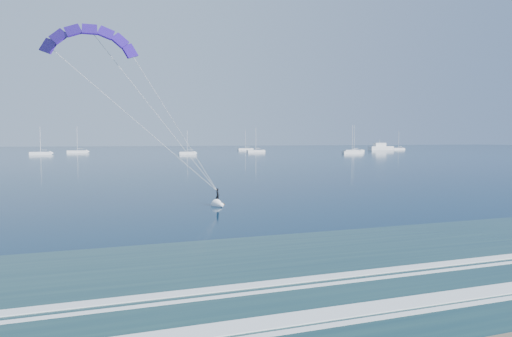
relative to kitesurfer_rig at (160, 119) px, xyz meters
The scene contains 10 objects.
kitesurfer_rig is the anchor object (origin of this frame).
motor_yacht 252.31m from the kitesurfer_rig, 51.13° to the left, with size 15.66×4.18×6.39m.
sailboat_1 173.81m from the kitesurfer_rig, 99.04° to the left, with size 8.64×2.40×11.88m.
sailboat_2 193.91m from the kitesurfer_rig, 94.02° to the left, with size 9.45×2.40×12.64m.
sailboat_3 156.25m from the kitesurfer_rig, 78.35° to the left, with size 7.16×2.40×10.14m.
sailboat_4 230.51m from the kitesurfer_rig, 70.12° to the left, with size 9.06×2.40×12.28m.
sailboat_5 187.78m from the kitesurfer_rig, 68.10° to the left, with size 8.99×2.40×12.23m.
sailboat_6 172.32m from the kitesurfer_rig, 53.26° to the left, with size 9.42×2.40×12.67m.
sailboat_7 198.27m from the kitesurfer_rig, 53.71° to the left, with size 10.64×2.40×13.53m.
sailboat_8 262.38m from the kitesurfer_rig, 48.93° to the left, with size 8.06×2.40×11.51m.
Camera 1 is at (-15.24, -8.93, 6.39)m, focal length 32.00 mm.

